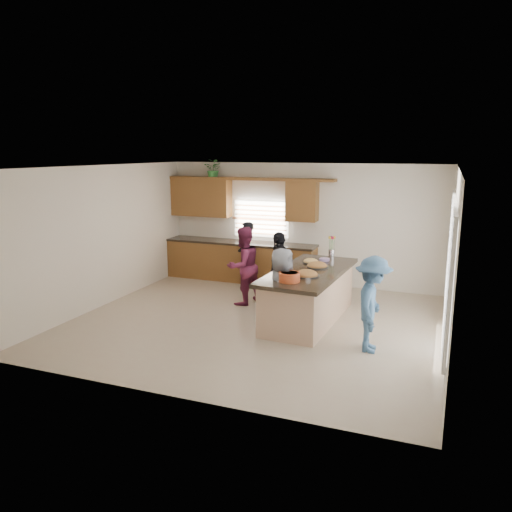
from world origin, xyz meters
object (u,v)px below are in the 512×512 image
at_px(woman_right_front, 282,291).
at_px(woman_left_back, 246,255).
at_px(woman_left_front, 279,269).
at_px(woman_right_back, 373,304).
at_px(salad_bowl, 289,276).
at_px(woman_left_mid, 243,266).
at_px(island, 309,296).

bearing_deg(woman_right_front, woman_left_back, 33.18).
bearing_deg(woman_right_front, woman_left_front, 19.07).
relative_size(woman_left_back, woman_left_front, 1.00).
xyz_separation_m(woman_left_back, woman_right_front, (1.65, -2.44, -0.02)).
xyz_separation_m(woman_left_front, woman_right_back, (2.07, -1.68, -0.00)).
relative_size(salad_bowl, woman_right_back, 0.24).
distance_m(salad_bowl, woman_left_front, 1.70).
height_order(woman_left_back, woman_right_back, same).
bearing_deg(woman_left_mid, woman_left_back, -133.15).
bearing_deg(island, woman_right_back, -35.72).
bearing_deg(woman_left_back, island, 42.28).
xyz_separation_m(island, woman_right_back, (1.29, -1.05, 0.30)).
bearing_deg(salad_bowl, woman_left_back, 125.17).
bearing_deg(island, salad_bowl, -92.59).
distance_m(woman_left_back, woman_right_back, 4.23).
xyz_separation_m(salad_bowl, woman_left_front, (-0.68, 1.54, -0.28)).
xyz_separation_m(island, woman_right_front, (-0.27, -0.75, 0.28)).
height_order(island, woman_right_back, woman_right_back).
distance_m(woman_left_front, woman_right_front, 1.47).
xyz_separation_m(woman_right_back, woman_right_front, (-1.56, 0.30, -0.02)).
height_order(salad_bowl, woman_right_back, woman_right_back).
bearing_deg(woman_left_front, woman_left_back, -130.40).
xyz_separation_m(woman_left_front, woman_right_front, (0.50, -1.38, -0.02)).
relative_size(island, salad_bowl, 7.78).
bearing_deg(woman_left_mid, woman_left_front, 126.81).
height_order(woman_left_mid, woman_left_front, woman_left_mid).
bearing_deg(woman_left_front, salad_bowl, 26.13).
bearing_deg(woman_left_back, woman_left_front, 40.82).
height_order(woman_right_back, woman_right_front, woman_right_back).
distance_m(salad_bowl, woman_right_front, 0.39).
xyz_separation_m(salad_bowl, woman_left_back, (-1.83, 2.60, -0.28)).
bearing_deg(woman_left_back, woman_right_back, 43.07).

